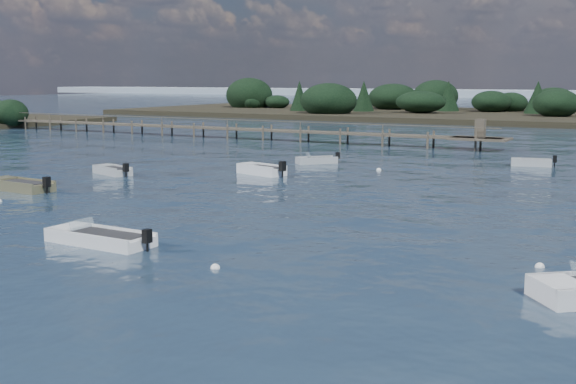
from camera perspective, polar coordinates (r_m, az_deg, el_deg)
The scene contains 12 objects.
ground at distance 77.42m, azimuth 14.24°, elevation 4.12°, with size 400.00×400.00×0.00m, color #182839.
tender_far_grey at distance 48.17m, azimuth -13.70°, elevation 1.54°, with size 3.47×2.13×1.10m.
dinghy_mid_grey at distance 42.93m, azimuth -20.47°, elevation 0.36°, with size 4.66×1.87×1.17m.
tender_far_white at distance 46.78m, azimuth -2.10°, elevation 1.62°, with size 3.88×2.22×1.30m.
dinghy_extra_b at distance 52.83m, azimuth 2.27°, elevation 2.42°, with size 2.80×2.91×1.06m.
tender_far_grey_b at distance 54.11m, azimuth 18.67°, elevation 2.11°, with size 3.13×1.60×1.05m.
dinghy_mid_white_a at distance 28.11m, azimuth -14.64°, elevation -3.70°, with size 4.63×1.73×1.08m.
buoy_b at distance 23.88m, azimuth -5.77°, elevation -6.03°, with size 0.32×0.32×0.32m, color white.
buoy_d at distance 25.30m, azimuth 19.27°, elevation -5.64°, with size 0.32×0.32×0.32m, color white.
buoy_e at distance 49.32m, azimuth 7.19°, elevation 1.72°, with size 0.32×0.32×0.32m, color white.
jetty at distance 75.34m, azimuth -4.46°, elevation 4.99°, with size 64.50×3.20×3.40m.
distant_haze at distance 268.20m, azimuth 5.07°, elevation 7.61°, with size 280.00×20.00×2.40m, color #95A6B9.
Camera 1 is at (19.95, -14.55, 6.16)m, focal length 45.00 mm.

